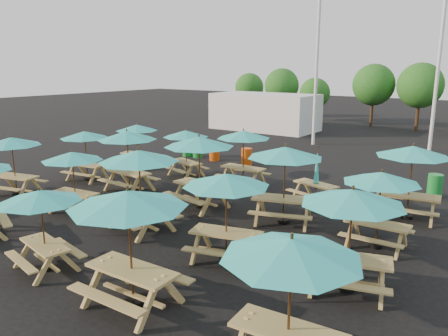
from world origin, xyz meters
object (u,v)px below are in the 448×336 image
Objects in this scene: picnic_unit_2 at (85,137)px; picnic_unit_19 at (413,155)px; waste_bin_0 at (187,148)px; picnic_unit_5 at (72,159)px; picnic_unit_13 at (226,184)px; picnic_unit_7 at (186,136)px; picnic_unit_18 at (381,182)px; waste_bin_2 at (214,152)px; waste_bin_3 at (247,157)px; picnic_unit_1 at (12,144)px; picnic_unit_3 at (137,130)px; picnic_unit_10 at (199,145)px; waste_bin_1 at (198,150)px; picnic_unit_12 at (128,205)px; picnic_unit_17 at (352,202)px; picnic_unit_15 at (316,179)px; picnic_unit_6 at (127,139)px; picnic_unit_9 at (139,160)px; waste_bin_4 at (435,186)px; picnic_unit_11 at (243,137)px; picnic_unit_14 at (285,156)px; picnic_unit_16 at (291,256)px.

picnic_unit_19 is at bearing 4.86° from picnic_unit_2.
picnic_unit_19 is 3.00× the size of waste_bin_0.
picnic_unit_5 is 0.84× the size of picnic_unit_13.
picnic_unit_18 is (9.44, -2.98, 0.03)m from picnic_unit_7.
waste_bin_0 is at bearing 79.93° from picnic_unit_2.
waste_bin_2 is 1.00× the size of waste_bin_3.
picnic_unit_13 is (10.04, 0.01, 0.03)m from picnic_unit_1.
picnic_unit_3 is 7.18m from picnic_unit_10.
picnic_unit_18 is 2.45× the size of waste_bin_1.
picnic_unit_17 is (3.39, 3.24, -0.14)m from picnic_unit_12.
picnic_unit_15 is (6.33, -0.10, -0.99)m from picnic_unit_7.
waste_bin_2 is at bearing 89.39° from picnic_unit_5.
picnic_unit_6 is 0.97× the size of picnic_unit_12.
picnic_unit_9 is 3.32m from picnic_unit_13.
waste_bin_1 is at bearing 116.85° from picnic_unit_13.
picnic_unit_10 reaches higher than waste_bin_0.
picnic_unit_9 is 1.06× the size of picnic_unit_19.
picnic_unit_6 is 3.58m from picnic_unit_10.
picnic_unit_1 is 16.22m from waste_bin_4.
waste_bin_1 and waste_bin_2 have the same top height.
picnic_unit_1 is at bearing -135.63° from picnic_unit_11.
picnic_unit_2 reaches higher than waste_bin_3.
picnic_unit_9 is (6.35, -2.83, 0.28)m from picnic_unit_2.
picnic_unit_14 is (3.19, 3.10, -0.01)m from picnic_unit_9.
picnic_unit_12 is (6.57, -5.86, 0.07)m from picnic_unit_6.
picnic_unit_12 is at bearing -111.08° from picnic_unit_13.
picnic_unit_10 reaches higher than waste_bin_2.
picnic_unit_10 is 8.87m from waste_bin_1.
picnic_unit_2 is 1.04× the size of picnic_unit_5.
picnic_unit_15 is at bearing -33.89° from waste_bin_3.
picnic_unit_15 is at bearing 35.51° from picnic_unit_5.
picnic_unit_3 is 2.73× the size of waste_bin_2.
picnic_unit_14 reaches higher than picnic_unit_11.
picnic_unit_6 is 2.77× the size of waste_bin_3.
picnic_unit_12 is (9.44, -9.05, 0.34)m from picnic_unit_3.
picnic_unit_5 is at bearing -77.99° from picnic_unit_6.
picnic_unit_2 is at bearing -122.25° from waste_bin_3.
picnic_unit_18 reaches higher than picnic_unit_15.
picnic_unit_9 reaches higher than picnic_unit_18.
waste_bin_4 is (9.76, 3.17, -1.42)m from picnic_unit_7.
picnic_unit_3 is 3.77m from waste_bin_0.
picnic_unit_16 is 12.21m from waste_bin_4.
picnic_unit_10 is 9.19m from waste_bin_4.
picnic_unit_10 reaches higher than waste_bin_1.
picnic_unit_11 is 4.04m from waste_bin_3.
waste_bin_0 is 1.00× the size of waste_bin_2.
picnic_unit_3 is at bearing -164.99° from picnic_unit_7.
picnic_unit_2 is 0.84× the size of picnic_unit_9.
picnic_unit_6 is 7.37m from waste_bin_0.
waste_bin_3 is 1.00× the size of waste_bin_4.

